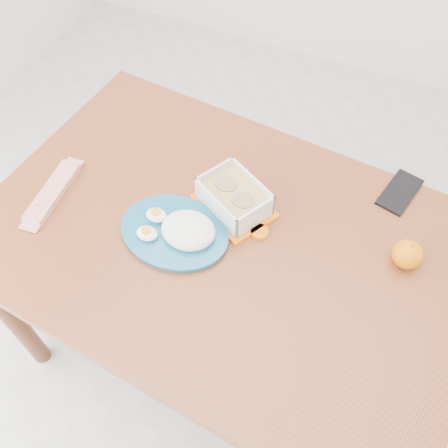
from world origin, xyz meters
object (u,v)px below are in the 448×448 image
at_px(dining_table, 224,256).
at_px(rice_plate, 179,230).
at_px(smartphone, 400,192).
at_px(orange_fruit, 407,254).
at_px(food_container, 234,198).

relative_size(dining_table, rice_plate, 4.72).
height_order(dining_table, rice_plate, rice_plate).
bearing_deg(dining_table, smartphone, 46.02).
bearing_deg(rice_plate, smartphone, 37.01).
height_order(orange_fruit, rice_plate, rice_plate).
relative_size(food_container, orange_fruit, 3.36).
bearing_deg(food_container, orange_fruit, 30.03).
height_order(food_container, orange_fruit, food_container).
xyz_separation_m(orange_fruit, rice_plate, (-0.55, -0.16, -0.01)).
bearing_deg(smartphone, rice_plate, -129.41).
height_order(dining_table, smartphone, smartphone).
bearing_deg(orange_fruit, food_container, -178.14).
xyz_separation_m(orange_fruit, smartphone, (-0.06, 0.22, -0.03)).
distance_m(dining_table, orange_fruit, 0.48).
bearing_deg(smartphone, food_container, -136.34).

